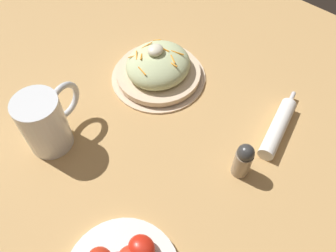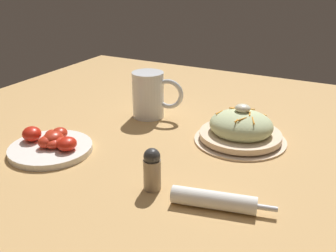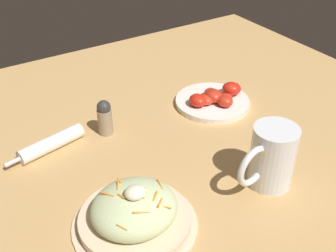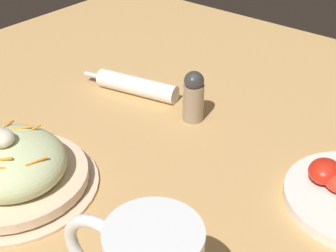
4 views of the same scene
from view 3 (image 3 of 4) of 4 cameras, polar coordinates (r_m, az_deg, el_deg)
ground_plane at (r=0.93m, az=3.18°, el=-5.52°), size 1.43×1.43×0.00m
salad_plate at (r=0.79m, az=-4.52°, el=-11.54°), size 0.23×0.23×0.10m
beer_mug at (r=0.88m, az=13.66°, el=-4.25°), size 0.15×0.09×0.13m
napkin_roll at (r=1.01m, az=-15.42°, el=-2.31°), size 0.20×0.07×0.03m
tomato_plate at (r=1.14m, az=6.13°, el=3.53°), size 0.20×0.20×0.05m
salt_shaker at (r=1.02m, az=-8.48°, el=1.18°), size 0.04×0.04×0.09m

